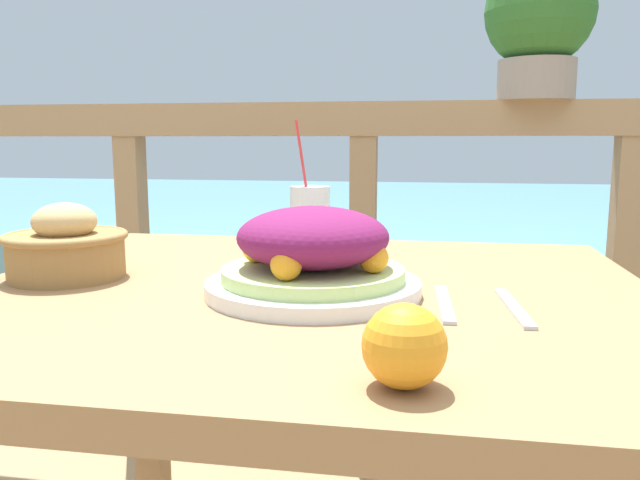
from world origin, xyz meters
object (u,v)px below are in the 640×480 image
(salad_plate, at_px, (313,257))
(potted_plant, at_px, (539,23))
(bread_basket, at_px, (66,247))
(drink_glass, at_px, (310,222))

(salad_plate, height_order, potted_plant, potted_plant)
(bread_basket, relative_size, potted_plant, 0.53)
(drink_glass, xyz_separation_m, potted_plant, (0.48, 0.61, 0.44))
(bread_basket, bearing_deg, potted_plant, 45.71)
(salad_plate, bearing_deg, drink_glass, 101.39)
(salad_plate, distance_m, drink_glass, 0.27)
(salad_plate, xyz_separation_m, potted_plant, (0.42, 0.88, 0.45))
(salad_plate, bearing_deg, potted_plant, 64.29)
(salad_plate, bearing_deg, bread_basket, 174.39)
(drink_glass, height_order, potted_plant, potted_plant)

